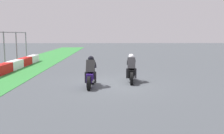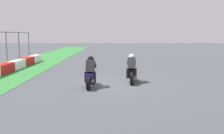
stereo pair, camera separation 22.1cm
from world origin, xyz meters
name	(u,v)px [view 1 (the left image)]	position (x,y,z in m)	size (l,w,h in m)	color
ground_plane	(113,84)	(0.00, 0.00, 0.00)	(120.00, 120.00, 0.00)	#41464B
rider_lane_a	(131,71)	(0.41, -0.98, 0.62)	(2.04, 0.55, 1.51)	black
rider_lane_b	(91,74)	(-0.76, 1.10, 0.62)	(2.04, 0.55, 1.51)	black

